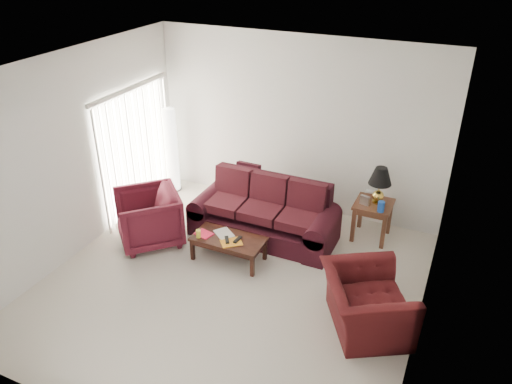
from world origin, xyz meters
TOP-DOWN VIEW (x-y plane):
  - floor at (0.00, 0.00)m, footprint 5.00×5.00m
  - blinds at (-2.42, 1.30)m, footprint 0.10×2.00m
  - sofa at (-0.07, 1.30)m, footprint 2.37×1.20m
  - throw_pillow at (-0.63, 1.90)m, footprint 0.42×0.21m
  - end_table at (1.50, 2.00)m, footprint 0.63×0.63m
  - table_lamp at (1.54, 2.04)m, footprint 0.47×0.47m
  - clock at (1.37, 1.89)m, footprint 0.16×0.09m
  - blue_canister at (1.64, 1.78)m, footprint 0.13×0.13m
  - picture_frame at (1.38, 2.20)m, footprint 0.15×0.17m
  - floor_lamp at (-2.27, 2.10)m, footprint 0.33×0.33m
  - armchair_left at (-1.65, 0.44)m, footprint 1.32×1.32m
  - armchair_right at (1.89, -0.05)m, footprint 1.40×1.46m
  - coffee_table at (-0.30, 0.51)m, footprint 1.20×0.91m
  - magazine_red at (-0.68, 0.46)m, footprint 0.29×0.25m
  - magazine_white at (-0.40, 0.59)m, footprint 0.37×0.36m
  - magazine_orange at (-0.20, 0.42)m, footprint 0.37×0.36m
  - remote_a at (-0.27, 0.43)m, footprint 0.14×0.18m
  - remote_b at (-0.14, 0.50)m, footprint 0.07×0.19m
  - yellow_glass at (-0.71, 0.36)m, footprint 0.07×0.07m

SIDE VIEW (x-z plane):
  - floor at x=0.00m, z-range 0.00..0.00m
  - coffee_table at x=-0.30m, z-range 0.00..0.38m
  - end_table at x=1.50m, z-range 0.00..0.63m
  - armchair_right at x=1.89m, z-range 0.00..0.73m
  - magazine_red at x=-0.68m, z-range 0.38..0.39m
  - magazine_orange at x=-0.20m, z-range 0.38..0.39m
  - magazine_white at x=-0.40m, z-range 0.38..0.39m
  - remote_a at x=-0.27m, z-range 0.39..0.42m
  - remote_b at x=-0.14m, z-range 0.39..0.42m
  - armchair_left at x=-1.65m, z-range 0.00..0.86m
  - yellow_glass at x=-0.71m, z-range 0.38..0.50m
  - sofa at x=-0.07m, z-range 0.00..0.94m
  - clock at x=1.37m, z-range 0.63..0.77m
  - picture_frame at x=1.38m, z-range 0.68..0.73m
  - blue_canister at x=1.64m, z-range 0.63..0.79m
  - throw_pillow at x=-0.63m, z-range 0.51..0.94m
  - floor_lamp at x=-2.27m, z-range 0.00..1.62m
  - table_lamp at x=1.54m, z-range 0.63..1.22m
  - blinds at x=-2.42m, z-range 0.00..2.16m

